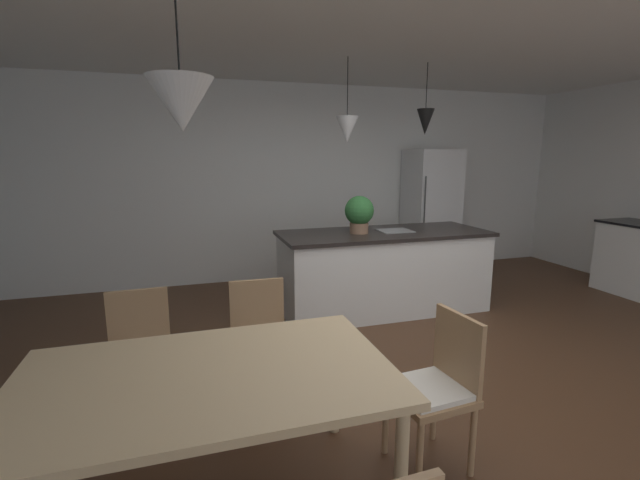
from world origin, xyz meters
The scene contains 12 objects.
ground_plane centered at (0.00, 0.00, -0.02)m, with size 10.00×8.40×0.04m, color #4C301E.
wall_back_kitchen centered at (0.00, 3.26, 1.35)m, with size 10.00×0.12×2.70m, color white.
dining_table centered at (-1.66, -0.85, 0.67)m, with size 1.71×1.04×0.74m.
chair_kitchen_end centered at (-0.44, -0.85, 0.47)m, with size 0.43×0.43×0.87m.
chair_far_right centered at (-1.28, 0.03, 0.47)m, with size 0.42×0.42×0.87m.
chair_far_left centered at (-2.05, 0.03, 0.47)m, with size 0.41×0.41×0.87m.
kitchen_island centered at (0.37, 1.55, 0.46)m, with size 2.32×0.91×0.91m.
refrigerator centered at (1.74, 2.86, 0.91)m, with size 0.68×0.67×1.82m.
pendant_over_table centered at (-1.71, -0.94, 1.92)m, with size 0.26×0.26×0.89m.
pendant_over_island_main centered at (-0.08, 1.55, 1.99)m, with size 0.23×0.23×0.84m.
pendant_over_island_aux centered at (0.82, 1.55, 2.09)m, with size 0.19×0.19×0.75m.
potted_plant_on_island centered at (0.07, 1.55, 1.12)m, with size 0.31×0.31×0.40m.
Camera 1 is at (-1.71, -2.77, 1.72)m, focal length 24.41 mm.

